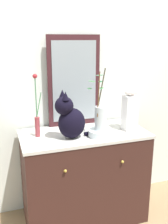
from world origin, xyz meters
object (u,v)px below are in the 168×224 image
sideboard (84,176)px  bowl_porcelain (100,133)px  cat_sitting (70,119)px  vase_slim_green (37,118)px  jar_lidded_porcelain (130,110)px  mirror_leaning (74,81)px  vase_glass_clear (100,116)px

sideboard → bowl_porcelain: bearing=-51.6°
sideboard → cat_sitting: cat_sitting is taller
sideboard → vase_slim_green: size_ratio=2.10×
bowl_porcelain → jar_lidded_porcelain: size_ratio=0.51×
vase_slim_green → jar_lidded_porcelain: bearing=-6.1°
mirror_leaning → jar_lidded_porcelain: size_ratio=2.08×
sideboard → mirror_leaning: mirror_leaning is taller
bowl_porcelain → jar_lidded_porcelain: 0.34m
mirror_leaning → cat_sitting: size_ratio=2.05×
sideboard → mirror_leaning: bearing=93.2°
sideboard → vase_glass_clear: (0.10, -0.12, 0.58)m
mirror_leaning → vase_glass_clear: (0.11, -0.36, -0.23)m
sideboard → bowl_porcelain: size_ratio=5.46×
sideboard → vase_glass_clear: 0.60m
jar_lidded_porcelain → vase_slim_green: bearing=173.9°
bowl_porcelain → cat_sitting: bearing=169.8°
vase_slim_green → bowl_porcelain: bearing=-18.4°
mirror_leaning → vase_slim_green: (-0.37, -0.20, -0.24)m
vase_glass_clear → sideboard: bearing=128.8°
cat_sitting → vase_slim_green: (-0.24, 0.12, -0.00)m
cat_sitting → jar_lidded_porcelain: (0.54, 0.03, 0.01)m
vase_glass_clear → bowl_porcelain: bearing=-72.2°
cat_sitting → bowl_porcelain: size_ratio=1.99×
sideboard → cat_sitting: (-0.14, -0.08, 0.57)m
vase_slim_green → bowl_porcelain: (0.48, -0.16, -0.13)m
cat_sitting → vase_glass_clear: bearing=-9.6°
sideboard → cat_sitting: bearing=-150.5°
cat_sitting → vase_glass_clear: (0.24, -0.04, 0.01)m
mirror_leaning → cat_sitting: 0.41m
mirror_leaning → bowl_porcelain: size_ratio=4.09×
mirror_leaning → vase_glass_clear: bearing=-72.8°
cat_sitting → jar_lidded_porcelain: size_ratio=1.01×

